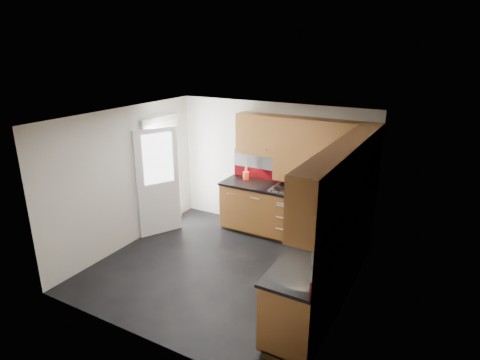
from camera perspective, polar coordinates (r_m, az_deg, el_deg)
The scene contains 14 objects.
room at distance 5.84m, azimuth -2.69°, elevation 0.15°, with size 4.00×3.80×2.64m.
base_cabinets at distance 6.43m, azimuth 9.10°, elevation -8.55°, with size 2.70×3.20×0.95m.
countertop at distance 6.22m, azimuth 9.17°, elevation -4.62°, with size 2.72×3.22×0.04m.
backsplash at distance 6.25m, azimuth 11.93°, elevation -1.82°, with size 2.70×3.20×0.54m.
upper_cabinets at distance 5.94m, azimuth 11.47°, elevation 3.51°, with size 2.50×3.20×0.72m.
extractor_hood at distance 7.12m, azimuth 7.38°, elevation 1.56°, with size 0.60×0.33×0.40m, color brown.
glass_cabinet at distance 6.08m, azimuth 16.63°, elevation 3.71°, with size 0.32×0.80×0.66m.
back_door at distance 7.57m, azimuth -11.17°, elevation 0.45°, with size 0.42×1.19×2.04m.
gas_hob at distance 7.07m, azimuth 6.77°, elevation -1.30°, with size 0.58×0.51×0.04m.
utensil_pot at distance 7.57m, azimuth 0.86°, elevation 0.83°, with size 0.12×0.12×0.42m.
toaster at distance 6.95m, azimuth 11.75°, elevation -1.25°, with size 0.27×0.18×0.19m.
food_processor at distance 5.53m, azimuth 13.12°, elevation -6.34°, with size 0.16×0.16×0.26m.
paper_towel at distance 5.68m, azimuth 14.03°, elevation -5.54°, with size 0.13×0.13×0.28m, color white.
orange_cloth at distance 6.26m, azimuth 15.04°, elevation -4.61°, with size 0.14×0.12×0.01m, color #CF4C17.
Camera 1 is at (2.93, -4.70, 3.35)m, focal length 30.00 mm.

